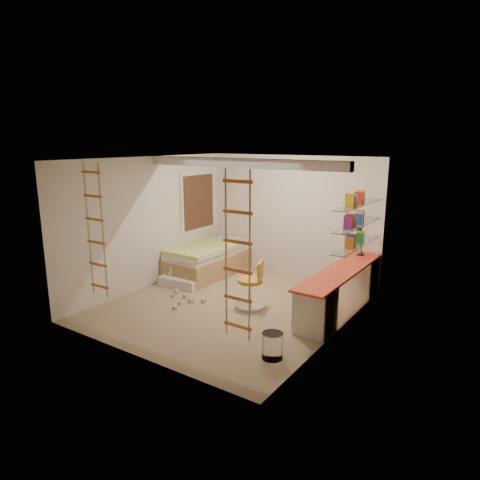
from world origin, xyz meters
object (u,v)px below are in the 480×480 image
Objects in this scene: swivel_chair at (252,291)px; play_platform at (185,277)px; desk at (340,288)px; bed at (208,260)px.

swivel_chair is 0.93× the size of play_platform.
swivel_chair is at bearing -150.91° from desk.
swivel_chair reaches higher than play_platform.
bed reaches higher than play_platform.
play_platform is (-1.82, 0.29, -0.17)m from swivel_chair.
desk is 1.40× the size of bed.
swivel_chair reaches higher than desk.
desk is 1.54m from swivel_chair.
desk is 3.21m from play_platform.
swivel_chair reaches higher than bed.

